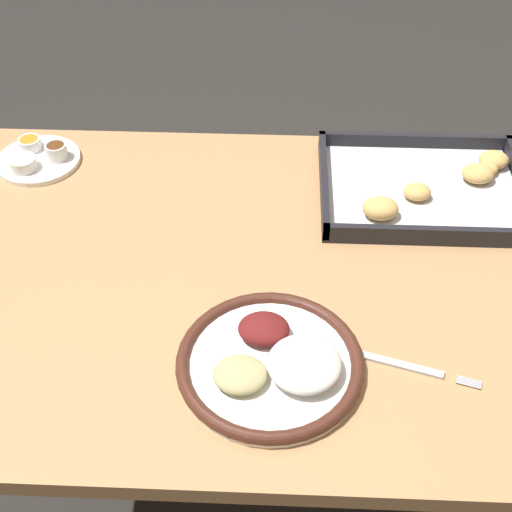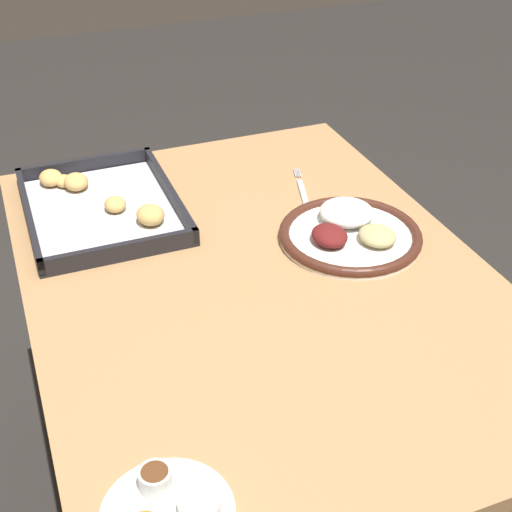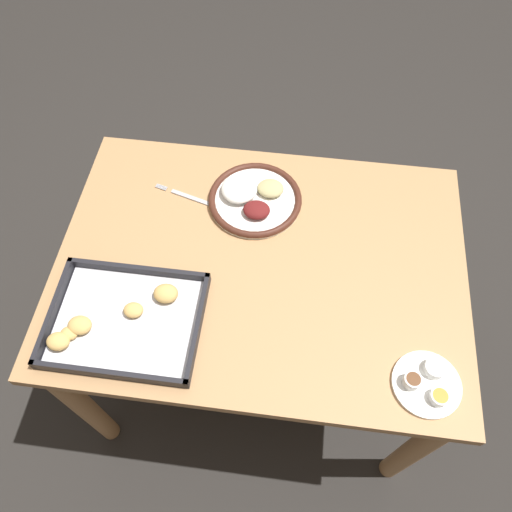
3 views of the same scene
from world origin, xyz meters
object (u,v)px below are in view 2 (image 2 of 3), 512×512
(fork, at_px, (304,195))
(saucer_plate, at_px, (168,510))
(baking_tray, at_px, (101,205))
(dinner_plate, at_px, (350,232))

(fork, height_order, saucer_plate, saucer_plate)
(saucer_plate, distance_m, baking_tray, 0.74)
(fork, relative_size, baking_tray, 0.54)
(fork, bearing_deg, baking_tray, 93.45)
(baking_tray, bearing_deg, saucer_plate, 175.07)
(fork, distance_m, baking_tray, 0.42)
(saucer_plate, relative_size, baking_tray, 0.43)
(fork, xyz_separation_m, baking_tray, (0.09, 0.40, 0.01))
(fork, xyz_separation_m, saucer_plate, (-0.65, 0.47, 0.01))
(dinner_plate, bearing_deg, baking_tray, 56.69)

